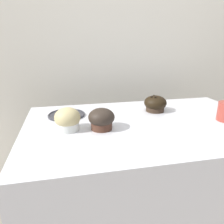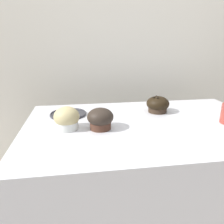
{
  "view_description": "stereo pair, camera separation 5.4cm",
  "coord_description": "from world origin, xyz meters",
  "px_view_note": "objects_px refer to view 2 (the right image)",
  "views": [
    {
      "loc": [
        -0.32,
        -0.8,
        1.23
      ],
      "look_at": [
        -0.14,
        0.03,
        0.96
      ],
      "focal_mm": 35.0,
      "sensor_mm": 36.0,
      "label": 1
    },
    {
      "loc": [
        -0.27,
        -0.81,
        1.23
      ],
      "look_at": [
        -0.14,
        0.03,
        0.96
      ],
      "focal_mm": 35.0,
      "sensor_mm": 36.0,
      "label": 2
    }
  ],
  "objects_px": {
    "muffin_back_left": "(67,119)",
    "serving_plate": "(68,114)",
    "muffin_back_right": "(100,119)",
    "muffin_front_center": "(158,105)"
  },
  "relations": [
    {
      "from": "muffin_back_left",
      "to": "muffin_back_right",
      "type": "distance_m",
      "value": 0.13
    },
    {
      "from": "muffin_back_right",
      "to": "serving_plate",
      "type": "xyz_separation_m",
      "value": [
        -0.13,
        0.19,
        -0.04
      ]
    },
    {
      "from": "muffin_front_center",
      "to": "muffin_back_left",
      "type": "height_order",
      "value": "muffin_back_left"
    },
    {
      "from": "muffin_back_right",
      "to": "serving_plate",
      "type": "height_order",
      "value": "muffin_back_right"
    },
    {
      "from": "muffin_front_center",
      "to": "muffin_back_right",
      "type": "xyz_separation_m",
      "value": [
        -0.29,
        -0.17,
        0.01
      ]
    },
    {
      "from": "muffin_back_left",
      "to": "muffin_front_center",
      "type": "bearing_deg",
      "value": 19.96
    },
    {
      "from": "muffin_front_center",
      "to": "muffin_back_left",
      "type": "xyz_separation_m",
      "value": [
        -0.41,
        -0.15,
        0.01
      ]
    },
    {
      "from": "muffin_back_left",
      "to": "serving_plate",
      "type": "distance_m",
      "value": 0.17
    },
    {
      "from": "muffin_back_left",
      "to": "serving_plate",
      "type": "bearing_deg",
      "value": 91.15
    },
    {
      "from": "muffin_back_left",
      "to": "muffin_back_right",
      "type": "height_order",
      "value": "muffin_back_left"
    }
  ]
}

